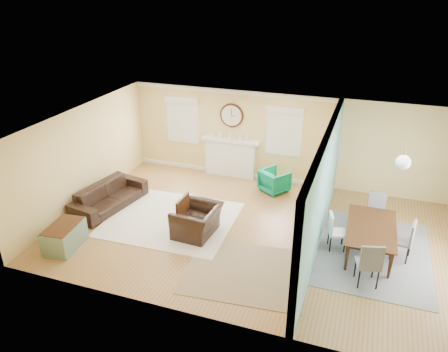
{
  "coord_description": "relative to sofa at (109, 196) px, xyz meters",
  "views": [
    {
      "loc": [
        2.29,
        -8.52,
        5.52
      ],
      "look_at": [
        -0.8,
        0.3,
        1.2
      ],
      "focal_mm": 35.0,
      "sensor_mm": 36.0,
      "label": 1
    }
  ],
  "objects": [
    {
      "name": "window_right",
      "position": [
        3.88,
        2.99,
        1.34
      ],
      "size": [
        1.05,
        0.13,
        1.42
      ],
      "color": "white",
      "rests_on": "wall_back"
    },
    {
      "name": "tv",
      "position": [
        5.04,
        1.06,
        0.8
      ],
      "size": [
        0.18,
        1.09,
        0.62
      ],
      "primitive_type": "imported",
      "rotation": [
        0.0,
        0.0,
        1.6
      ],
      "color": "black",
      "rests_on": "credenza"
    },
    {
      "name": "window_left",
      "position": [
        0.78,
        2.99,
        1.34
      ],
      "size": [
        1.05,
        0.13,
        1.42
      ],
      "color": "white",
      "rests_on": "wall_back"
    },
    {
      "name": "garden_stool",
      "position": [
        5.04,
        -0.11,
        -0.06
      ],
      "size": [
        0.34,
        0.34,
        0.51
      ],
      "primitive_type": "cylinder",
      "color": "white",
      "rests_on": "floor"
    },
    {
      "name": "floor",
      "position": [
        3.83,
        0.04,
        -0.32
      ],
      "size": [
        9.0,
        9.0,
        0.0
      ],
      "primitive_type": "plane",
      "color": "olive",
      "rests_on": "ground"
    },
    {
      "name": "eames_chair",
      "position": [
        2.66,
        -0.46,
        0.03
      ],
      "size": [
        1.01,
        1.13,
        0.7
      ],
      "primitive_type": "imported",
      "rotation": [
        0.0,
        0.0,
        -1.64
      ],
      "color": "black",
      "rests_on": "floor"
    },
    {
      "name": "dining_chair_s",
      "position": [
        6.45,
        -1.04,
        0.26
      ],
      "size": [
        0.53,
        0.53,
        0.98
      ],
      "color": "slate",
      "rests_on": "floor"
    },
    {
      "name": "dining_chair_w",
      "position": [
        5.78,
        -0.01,
        0.19
      ],
      "size": [
        0.46,
        0.46,
        0.86
      ],
      "color": "white",
      "rests_on": "floor"
    },
    {
      "name": "rug_cream",
      "position": [
        1.79,
        -0.07,
        -0.31
      ],
      "size": [
        3.13,
        2.74,
        0.02
      ],
      "primitive_type": "cube",
      "rotation": [
        0.0,
        0.0,
        0.03
      ],
      "color": "silver",
      "rests_on": "floor"
    },
    {
      "name": "sofa",
      "position": [
        0.0,
        0.0,
        0.0
      ],
      "size": [
        1.2,
        2.28,
        0.63
      ],
      "primitive_type": "imported",
      "rotation": [
        0.0,
        0.0,
        1.4
      ],
      "color": "black",
      "rests_on": "floor"
    },
    {
      "name": "credenza",
      "position": [
        5.06,
        1.06,
        0.08
      ],
      "size": [
        0.52,
        1.52,
        0.8
      ],
      "color": "#A47740",
      "rests_on": "floor"
    },
    {
      "name": "dining_chair_e",
      "position": [
        7.1,
        0.07,
        0.22
      ],
      "size": [
        0.47,
        0.47,
        0.91
      ],
      "color": "slate",
      "rests_on": "floor"
    },
    {
      "name": "potted_plant",
      "position": [
        5.04,
        -0.11,
        0.4
      ],
      "size": [
        0.49,
        0.49,
        0.41
      ],
      "primitive_type": "imported",
      "rotation": [
        0.0,
        0.0,
        2.31
      ],
      "color": "#337F33",
      "rests_on": "garden_stool"
    },
    {
      "name": "dining_table",
      "position": [
        6.49,
        0.08,
        0.0
      ],
      "size": [
        1.04,
        1.84,
        0.64
      ],
      "primitive_type": "imported",
      "rotation": [
        0.0,
        0.0,
        1.58
      ],
      "color": "#432210",
      "rests_on": "floor"
    },
    {
      "name": "partition",
      "position": [
        5.35,
        0.32,
        1.04
      ],
      "size": [
        0.17,
        6.0,
        2.6
      ],
      "color": "#D9BB6A",
      "rests_on": "ground"
    },
    {
      "name": "fireplace",
      "position": [
        2.33,
        2.92,
        0.28
      ],
      "size": [
        1.7,
        0.3,
        1.17
      ],
      "color": "white",
      "rests_on": "ground"
    },
    {
      "name": "ceiling",
      "position": [
        3.83,
        0.04,
        2.28
      ],
      "size": [
        9.0,
        6.0,
        0.02
      ],
      "primitive_type": "cube",
      "color": "white",
      "rests_on": "wall_back"
    },
    {
      "name": "wall_back",
      "position": [
        3.83,
        3.04,
        0.98
      ],
      "size": [
        9.0,
        0.02,
        2.6
      ],
      "primitive_type": "cube",
      "color": "#D9BB6A",
      "rests_on": "ground"
    },
    {
      "name": "green_chair",
      "position": [
        3.83,
        2.31,
        0.0
      ],
      "size": [
        0.96,
        0.96,
        0.64
      ],
      "primitive_type": "imported",
      "rotation": [
        0.0,
        0.0,
        2.52
      ],
      "color": "#006248",
      "rests_on": "floor"
    },
    {
      "name": "wall_left",
      "position": [
        -0.67,
        0.04,
        0.98
      ],
      "size": [
        0.02,
        6.0,
        2.6
      ],
      "primitive_type": "cube",
      "color": "#D9BB6A",
      "rests_on": "ground"
    },
    {
      "name": "wall_clock",
      "position": [
        2.33,
        3.01,
        1.53
      ],
      "size": [
        0.7,
        0.07,
        0.7
      ],
      "color": "#432210",
      "rests_on": "wall_back"
    },
    {
      "name": "wall_front",
      "position": [
        3.83,
        -2.96,
        0.98
      ],
      "size": [
        9.0,
        0.02,
        2.6
      ],
      "primitive_type": "cube",
      "color": "#D9BB6A",
      "rests_on": "ground"
    },
    {
      "name": "rug_jute",
      "position": [
        4.16,
        -1.47,
        -0.31
      ],
      "size": [
        2.63,
        2.22,
        0.01
      ],
      "primitive_type": "cube",
      "rotation": [
        0.0,
        0.0,
        0.09
      ],
      "color": "tan",
      "rests_on": "floor"
    },
    {
      "name": "pendant",
      "position": [
        6.83,
        0.04,
        1.89
      ],
      "size": [
        0.3,
        0.3,
        0.55
      ],
      "color": "gold",
      "rests_on": "ceiling"
    },
    {
      "name": "trunk",
      "position": [
        0.1,
        -1.94,
        -0.04
      ],
      "size": [
        0.69,
        1.03,
        0.56
      ],
      "color": "slate",
      "rests_on": "floor"
    },
    {
      "name": "rug_grey",
      "position": [
        6.49,
        0.08,
        -0.31
      ],
      "size": [
        2.52,
        3.15,
        0.01
      ],
      "primitive_type": "cube",
      "color": "slate",
      "rests_on": "floor"
    },
    {
      "name": "dining_chair_n",
      "position": [
        6.54,
        1.12,
        0.21
      ],
      "size": [
        0.4,
        0.4,
        0.9
      ],
      "color": "slate",
      "rests_on": "floor"
    }
  ]
}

